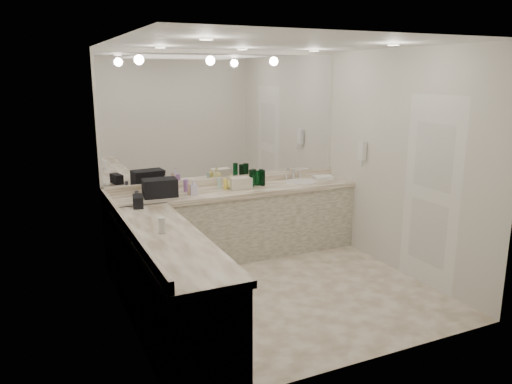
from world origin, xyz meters
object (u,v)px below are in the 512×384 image
sink (301,182)px  wall_phone (362,151)px  black_toiletry_bag (160,187)px  hand_towel (323,177)px  cream_cosmetic_case (240,183)px  soap_bottle_a (174,186)px  soap_bottle_c (231,182)px  soap_bottle_b (194,187)px

sink → wall_phone: 0.91m
black_toiletry_bag → hand_towel: 2.30m
cream_cosmetic_case → soap_bottle_a: 0.82m
black_toiletry_bag → soap_bottle_a: (0.20, 0.10, -0.02)m
wall_phone → black_toiletry_bag: (-2.52, 0.49, -0.34)m
black_toiletry_bag → soap_bottle_c: black_toiletry_bag is taller
wall_phone → cream_cosmetic_case: bearing=163.1°
sink → soap_bottle_c: bearing=178.7°
soap_bottle_a → cream_cosmetic_case: bearing=-9.3°
wall_phone → soap_bottle_b: bearing=169.3°
soap_bottle_a → soap_bottle_b: soap_bottle_b is taller
wall_phone → cream_cosmetic_case: (-1.51, 0.46, -0.38)m
soap_bottle_c → cream_cosmetic_case: bearing=-36.0°
sink → soap_bottle_a: (-1.72, 0.09, 0.09)m
cream_cosmetic_case → soap_bottle_a: soap_bottle_a is taller
black_toiletry_bag → soap_bottle_a: black_toiletry_bag is taller
soap_bottle_b → wall_phone: bearing=-10.7°
soap_bottle_c → hand_towel: bearing=0.8°
black_toiletry_bag → soap_bottle_a: size_ratio=2.19×
sink → soap_bottle_a: bearing=176.9°
sink → cream_cosmetic_case: size_ratio=1.75×
wall_phone → cream_cosmetic_case: size_ratio=0.96×
sink → black_toiletry_bag: 1.92m
black_toiletry_bag → cream_cosmetic_case: bearing=-1.7°
soap_bottle_a → soap_bottle_c: bearing=-5.5°
black_toiletry_bag → soap_bottle_a: 0.23m
sink → cream_cosmetic_case: bearing=-177.4°
cream_cosmetic_case → soap_bottle_a: size_ratio=1.40×
soap_bottle_c → black_toiletry_bag: bearing=-177.9°
cream_cosmetic_case → sink: bearing=6.3°
hand_towel → sink: bearing=-173.7°
wall_phone → soap_bottle_b: wall_phone is taller
black_toiletry_bag → cream_cosmetic_case: (1.01, -0.03, -0.04)m
soap_bottle_a → soap_bottle_c: size_ratio=1.00×
cream_cosmetic_case → soap_bottle_c: size_ratio=1.40×
soap_bottle_a → sink: bearing=-3.1°
cream_cosmetic_case → soap_bottle_b: soap_bottle_b is taller
sink → soap_bottle_a: size_ratio=2.46×
hand_towel → soap_bottle_a: (-2.09, 0.05, 0.07)m
hand_towel → wall_phone: bearing=-67.3°
sink → hand_towel: hand_towel is taller
cream_cosmetic_case → hand_towel: 1.29m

